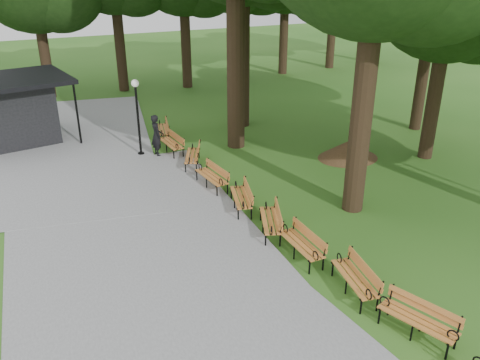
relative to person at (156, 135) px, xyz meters
name	(u,v)px	position (x,y,z in m)	size (l,w,h in m)	color
ground	(312,282)	(1.11, -10.90, -0.92)	(100.00, 100.00, 0.00)	#2E631C
path	(138,260)	(-2.89, -7.90, -0.89)	(12.00, 38.00, 0.06)	gray
person	(156,135)	(0.00, 0.00, 0.00)	(0.67, 0.44, 1.85)	black
kiosk	(7,111)	(-5.73, 4.54, 0.61)	(4.89, 4.25, 3.06)	black
lamp_post	(137,102)	(-0.66, 0.35, 1.47)	(0.32, 0.32, 3.36)	black
dirt_mound	(348,149)	(7.45, -3.79, -0.53)	(2.28, 2.28, 0.79)	#47301C
bench_1	(418,321)	(2.14, -13.63, -0.48)	(1.90, 0.64, 0.88)	orange
bench_2	(355,278)	(1.84, -11.71, -0.48)	(1.90, 0.64, 0.88)	orange
bench_3	(301,244)	(1.46, -9.70, -0.48)	(1.90, 0.64, 0.88)	orange
bench_4	(270,220)	(1.31, -8.08, -0.48)	(1.90, 0.64, 0.88)	orange
bench_5	(241,197)	(1.17, -6.20, -0.48)	(1.90, 0.64, 0.88)	orange
bench_6	(212,177)	(0.91, -4.15, -0.48)	(1.90, 0.64, 0.88)	orange
bench_7	(192,156)	(1.00, -1.77, -0.48)	(1.90, 0.64, 0.88)	orange
bench_8	(171,143)	(0.65, 0.05, -0.48)	(1.90, 0.64, 0.88)	orange
bench_9	(162,130)	(0.84, 2.09, -0.48)	(1.90, 0.64, 0.88)	orange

